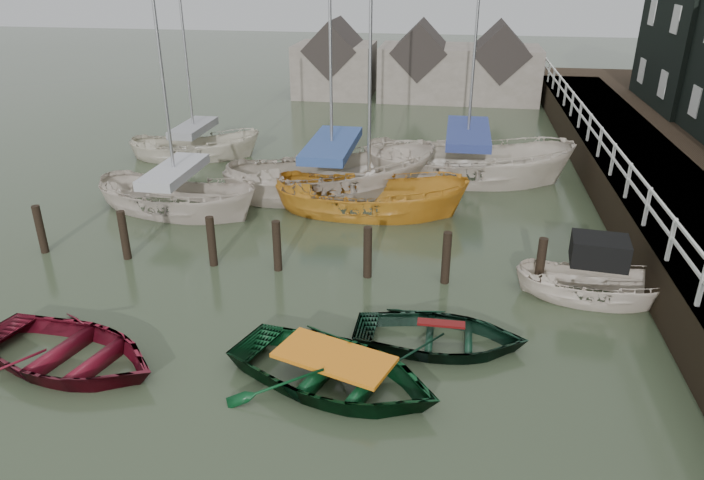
% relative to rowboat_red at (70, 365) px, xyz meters
% --- Properties ---
extents(ground, '(120.00, 120.00, 0.00)m').
position_rel_rowboat_red_xyz_m(ground, '(4.27, 1.82, 0.00)').
color(ground, '#2D3924').
rests_on(ground, ground).
extents(pier, '(3.04, 32.00, 2.70)m').
position_rel_rowboat_red_xyz_m(pier, '(13.75, 11.82, 0.71)').
color(pier, black).
rests_on(pier, ground).
extents(mooring_pilings, '(13.72, 0.22, 1.80)m').
position_rel_rowboat_red_xyz_m(mooring_pilings, '(3.16, 4.82, 0.50)').
color(mooring_pilings, black).
rests_on(mooring_pilings, ground).
extents(far_sheds, '(14.00, 4.08, 4.39)m').
position_rel_rowboat_red_xyz_m(far_sheds, '(5.11, 27.82, 1.86)').
color(far_sheds, '#665B51').
rests_on(far_sheds, ground).
extents(rowboat_red, '(4.78, 3.90, 0.87)m').
position_rel_rowboat_red_xyz_m(rowboat_red, '(0.00, 0.00, 0.00)').
color(rowboat_red, '#540C18').
rests_on(rowboat_red, ground).
extents(rowboat_green, '(5.09, 4.32, 0.90)m').
position_rel_rowboat_red_xyz_m(rowboat_green, '(5.47, 0.23, 0.00)').
color(rowboat_green, black).
rests_on(rowboat_green, ground).
extents(rowboat_dkgreen, '(3.68, 2.64, 0.76)m').
position_rel_rowboat_red_xyz_m(rowboat_dkgreen, '(7.45, 1.91, 0.00)').
color(rowboat_dkgreen, black).
rests_on(rowboat_dkgreen, ground).
extents(motorboat, '(3.91, 1.82, 2.26)m').
position_rel_rowboat_red_xyz_m(motorboat, '(11.07, 4.56, 0.12)').
color(motorboat, beige).
rests_on(motorboat, ground).
extents(sailboat_a, '(6.13, 3.29, 9.84)m').
position_rel_rowboat_red_xyz_m(sailboat_a, '(-1.29, 8.41, 0.06)').
color(sailboat_a, beige).
rests_on(sailboat_a, ground).
extents(sailboat_b, '(8.04, 5.57, 12.63)m').
position_rel_rowboat_red_xyz_m(sailboat_b, '(3.35, 10.98, 0.06)').
color(sailboat_b, '#BCB0A1').
rests_on(sailboat_b, ground).
extents(sailboat_c, '(6.41, 2.46, 11.26)m').
position_rel_rowboat_red_xyz_m(sailboat_c, '(4.86, 9.38, 0.01)').
color(sailboat_c, orange).
rests_on(sailboat_c, ground).
extents(sailboat_d, '(7.69, 2.92, 11.72)m').
position_rel_rowboat_red_xyz_m(sailboat_d, '(7.98, 13.22, 0.06)').
color(sailboat_d, beige).
rests_on(sailboat_d, ground).
extents(sailboat_e, '(5.62, 3.20, 10.21)m').
position_rel_rowboat_red_xyz_m(sailboat_e, '(-3.05, 14.26, 0.07)').
color(sailboat_e, beige).
rests_on(sailboat_e, ground).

